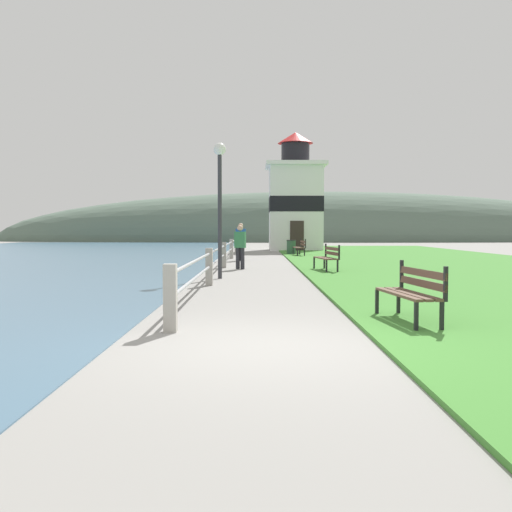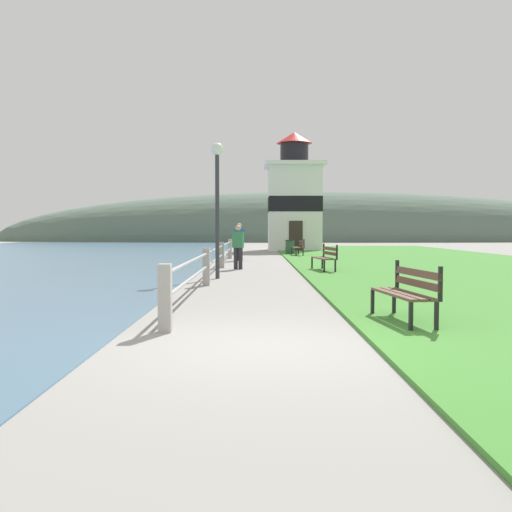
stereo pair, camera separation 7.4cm
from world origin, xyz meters
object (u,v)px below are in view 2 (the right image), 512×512
park_bench_far (301,246)px  person_strolling (241,245)px  lighthouse (297,200)px  person_by_railing (242,240)px  lamp_post (220,185)px  park_bench_near (410,290)px  trash_bin (292,247)px  park_bench_midway (328,256)px

park_bench_far → person_strolling: person_strolling is taller
lighthouse → person_strolling: size_ratio=5.05×
park_bench_far → lighthouse: 9.13m
person_by_railing → lamp_post: bearing=-157.8°
park_bench_near → trash_bin: size_ratio=2.03×
person_by_railing → park_bench_near: bearing=-145.8°
park_bench_far → person_by_railing: (-3.08, -4.29, 0.40)m
lighthouse → park_bench_far: bearing=-92.1°
park_bench_near → person_strolling: 12.30m
park_bench_far → trash_bin: bearing=-81.7°
park_bench_midway → lighthouse: 20.07m
park_bench_midway → lighthouse: size_ratio=0.22×
lighthouse → lamp_post: size_ratio=2.03×
lighthouse → person_by_railing: 13.61m
trash_bin → park_bench_far: bearing=-77.4°
person_by_railing → lamp_post: lamp_post is taller
park_bench_near → lighthouse: lighthouse is taller
person_strolling → trash_bin: person_strolling is taller
park_bench_far → lamp_post: lamp_post is taller
park_bench_far → person_by_railing: person_by_railing is taller
park_bench_near → lamp_post: bearing=-74.1°
park_bench_far → lighthouse: bearing=-96.3°
park_bench_near → lighthouse: 30.68m
park_bench_midway → lighthouse: bearing=-98.6°
park_bench_far → park_bench_near: bearing=85.7°
person_strolling → lamp_post: bearing=-174.4°
lighthouse → lamp_post: (-3.75, -22.47, -0.68)m
person_strolling → person_by_railing: (-0.13, 5.65, 0.07)m
park_bench_midway → person_by_railing: person_by_railing is taller
trash_bin → park_bench_near: bearing=-89.1°
person_strolling → person_by_railing: bearing=14.0°
park_bench_near → park_bench_midway: size_ratio=0.95×
lighthouse → lamp_post: 22.79m
park_bench_near → park_bench_far: size_ratio=1.00×
park_bench_near → park_bench_midway: 10.68m
park_bench_far → person_strolling: (-2.95, -9.94, 0.33)m
person_by_railing → lighthouse: bearing=9.6°
park_bench_far → lamp_post: (-3.43, -13.81, 2.20)m
person_by_railing → lamp_post: size_ratio=0.43×
park_bench_near → person_strolling: size_ratio=1.07×
lighthouse → person_strolling: bearing=-99.9°
trash_bin → lamp_post: size_ratio=0.21×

